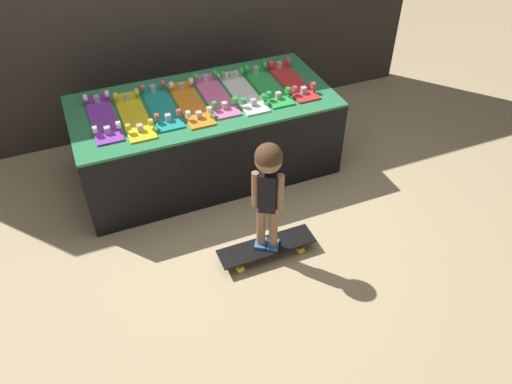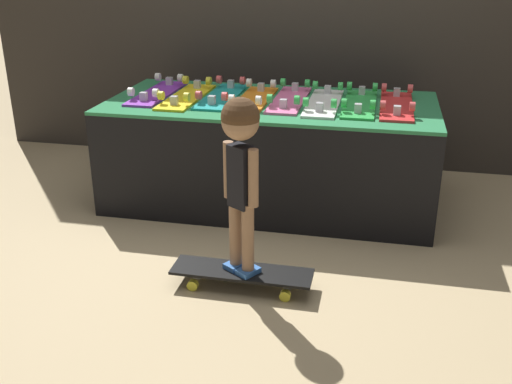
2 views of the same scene
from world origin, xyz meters
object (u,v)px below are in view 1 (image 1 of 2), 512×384
skateboard_yellow_on_rack (134,114)px  skateboard_on_floor (267,247)px  skateboard_white_on_rack (242,91)px  skateboard_teal_on_rack (160,105)px  skateboard_pink_on_rack (215,94)px  skateboard_red_on_rack (291,80)px  child (268,179)px  skateboard_orange_on_rack (190,102)px  skateboard_green_on_rack (266,84)px  skateboard_purple_on_rack (102,116)px

skateboard_yellow_on_rack → skateboard_on_floor: 1.37m
skateboard_yellow_on_rack → skateboard_white_on_rack: same height
skateboard_teal_on_rack → skateboard_white_on_rack: (0.65, -0.03, 0.00)m
skateboard_pink_on_rack → skateboard_red_on_rack: bearing=-1.6°
skateboard_red_on_rack → skateboard_on_floor: bearing=-121.6°
skateboard_pink_on_rack → skateboard_white_on_rack: size_ratio=1.00×
skateboard_red_on_rack → child: child is taller
skateboard_orange_on_rack → skateboard_green_on_rack: size_ratio=1.00×
skateboard_purple_on_rack → skateboard_orange_on_rack: same height
skateboard_white_on_rack → skateboard_red_on_rack: same height
skateboard_white_on_rack → child: (-0.25, -1.09, 0.01)m
skateboard_white_on_rack → skateboard_red_on_rack: 0.43m
skateboard_yellow_on_rack → skateboard_green_on_rack: same height
child → skateboard_green_on_rack: bearing=99.5°
skateboard_green_on_rack → child: child is taller
skateboard_teal_on_rack → skateboard_orange_on_rack: same height
skateboard_purple_on_rack → skateboard_green_on_rack: bearing=-0.7°
skateboard_orange_on_rack → skateboard_on_floor: 1.25m
skateboard_teal_on_rack → skateboard_red_on_rack: size_ratio=1.00×
skateboard_purple_on_rack → skateboard_white_on_rack: size_ratio=1.00×
skateboard_purple_on_rack → skateboard_on_floor: bearing=-54.0°
skateboard_purple_on_rack → skateboard_teal_on_rack: bearing=-0.2°
skateboard_purple_on_rack → skateboard_orange_on_rack: size_ratio=1.00×
skateboard_yellow_on_rack → skateboard_white_on_rack: 0.86m
skateboard_orange_on_rack → skateboard_on_floor: size_ratio=1.02×
skateboard_purple_on_rack → skateboard_yellow_on_rack: 0.22m
skateboard_green_on_rack → skateboard_on_floor: 1.35m
skateboard_teal_on_rack → skateboard_pink_on_rack: (0.43, 0.00, 0.00)m
skateboard_purple_on_rack → skateboard_teal_on_rack: 0.43m
skateboard_purple_on_rack → skateboard_yellow_on_rack: (0.22, -0.06, 0.00)m
skateboard_purple_on_rack → child: size_ratio=0.82×
skateboard_teal_on_rack → skateboard_green_on_rack: same height
skateboard_purple_on_rack → skateboard_yellow_on_rack: size_ratio=1.00×
skateboard_purple_on_rack → skateboard_on_floor: (0.82, -1.13, -0.60)m
skateboard_purple_on_rack → skateboard_white_on_rack: 1.08m
skateboard_red_on_rack → skateboard_purple_on_rack: bearing=179.3°
skateboard_yellow_on_rack → skateboard_teal_on_rack: size_ratio=1.00×
skateboard_teal_on_rack → skateboard_red_on_rack: same height
skateboard_orange_on_rack → skateboard_on_floor: skateboard_orange_on_rack is taller
skateboard_pink_on_rack → skateboard_teal_on_rack: bearing=-179.7°
skateboard_teal_on_rack → skateboard_red_on_rack: (1.08, -0.02, 0.00)m
skateboard_pink_on_rack → skateboard_on_floor: size_ratio=1.02×
skateboard_green_on_rack → child: size_ratio=0.82×
skateboard_green_on_rack → skateboard_on_floor: skateboard_green_on_rack is taller
skateboard_teal_on_rack → skateboard_pink_on_rack: bearing=0.3°
skateboard_red_on_rack → skateboard_yellow_on_rack: bearing=-178.2°
skateboard_green_on_rack → skateboard_on_floor: size_ratio=1.02×
skateboard_yellow_on_rack → skateboard_pink_on_rack: 0.65m
skateboard_teal_on_rack → skateboard_on_floor: (0.39, -1.13, -0.60)m
skateboard_orange_on_rack → child: 1.09m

